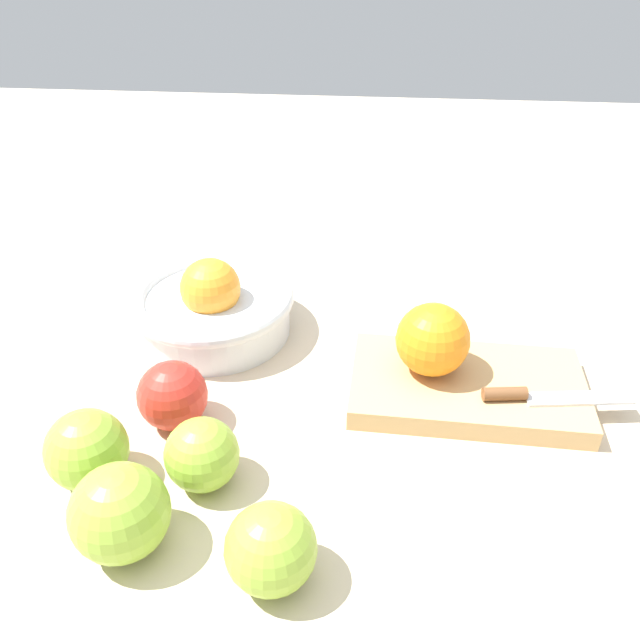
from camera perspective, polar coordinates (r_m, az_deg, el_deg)
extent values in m
plane|color=beige|center=(0.72, 2.71, -7.22)|extent=(2.40, 2.40, 0.00)
cylinder|color=silver|center=(0.82, -9.17, 0.49)|extent=(0.19, 0.19, 0.05)
torus|color=silver|center=(0.81, -9.32, 1.94)|extent=(0.20, 0.20, 0.02)
sphere|color=orange|center=(0.79, -9.42, 2.73)|extent=(0.07, 0.07, 0.07)
cube|color=tan|center=(0.74, 12.54, -5.67)|extent=(0.25, 0.15, 0.02)
sphere|color=orange|center=(0.71, 9.68, -1.67)|extent=(0.08, 0.08, 0.08)
cube|color=silver|center=(0.74, 21.35, -6.11)|extent=(0.11, 0.03, 0.00)
cylinder|color=brown|center=(0.71, 15.61, -6.13)|extent=(0.05, 0.02, 0.01)
sphere|color=red|center=(0.69, -12.59, -6.35)|extent=(0.07, 0.07, 0.07)
sphere|color=#8EB738|center=(0.58, -16.85, -15.60)|extent=(0.08, 0.08, 0.08)
sphere|color=#8EB738|center=(0.65, -19.44, -10.48)|extent=(0.08, 0.08, 0.08)
sphere|color=#8EB738|center=(0.54, -4.26, -19.03)|extent=(0.07, 0.07, 0.07)
sphere|color=#8EB738|center=(0.62, -10.13, -11.34)|extent=(0.07, 0.07, 0.07)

